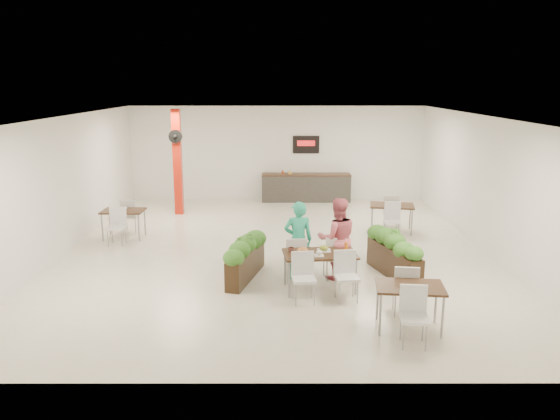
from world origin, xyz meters
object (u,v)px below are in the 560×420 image
object	(u,v)px
main_table	(319,259)
planter_right	(394,253)
red_column	(178,161)
service_counter	(306,187)
diner_woman	(337,239)
side_table_c	(410,294)
side_table_b	(392,209)
side_table_a	(123,215)
diner_man	(298,240)
planter_left	(246,255)

from	to	relation	value
main_table	planter_right	size ratio (longest dim) A/B	0.91
red_column	main_table	world-z (taller)	red_column
service_counter	diner_woman	size ratio (longest dim) A/B	1.77
service_counter	side_table_c	xyz separation A→B (m)	(1.22, -9.97, 0.12)
planter_right	side_table_c	distance (m)	2.51
side_table_b	side_table_a	bearing A→B (deg)	-165.70
diner_woman	main_table	bearing A→B (deg)	52.07
diner_woman	side_table_c	distance (m)	2.59
side_table_c	diner_man	bearing A→B (deg)	131.82
diner_man	planter_right	bearing A→B (deg)	176.65
side_table_b	red_column	bearing A→B (deg)	170.41
red_column	side_table_c	distance (m)	9.69
service_counter	main_table	xyz separation A→B (m)	(-0.13, -8.23, 0.14)
service_counter	side_table_c	world-z (taller)	service_counter
side_table_c	planter_left	bearing A→B (deg)	145.67
main_table	diner_man	world-z (taller)	diner_man
service_counter	diner_woman	xyz separation A→B (m)	(0.28, -7.57, 0.36)
red_column	diner_man	xyz separation A→B (m)	(3.48, -5.71, -0.83)
diner_man	side_table_c	distance (m)	2.97
diner_man	side_table_a	distance (m)	5.35
main_table	diner_woman	world-z (taller)	diner_woman
red_column	side_table_a	xyz separation A→B (m)	(-0.95, -2.72, -1.02)
diner_man	planter_left	bearing A→B (deg)	-5.28
red_column	diner_man	world-z (taller)	red_column
diner_man	planter_right	distance (m)	2.02
planter_right	side_table_b	xyz separation A→B (m)	(0.65, 3.52, 0.12)
diner_woman	side_table_b	distance (m)	4.07
side_table_a	service_counter	bearing A→B (deg)	44.48
diner_man	side_table_b	distance (m)	4.49
diner_man	side_table_b	world-z (taller)	diner_man
service_counter	side_table_b	bearing A→B (deg)	-61.68
main_table	service_counter	bearing A→B (deg)	89.10
planter_left	side_table_c	distance (m)	3.69
main_table	diner_man	distance (m)	0.78
planter_left	side_table_b	xyz separation A→B (m)	(3.73, 3.63, 0.12)
diner_woman	side_table_a	distance (m)	6.03
main_table	diner_woman	xyz separation A→B (m)	(0.41, 0.66, 0.21)
main_table	diner_man	xyz separation A→B (m)	(-0.39, 0.66, 0.18)
red_column	service_counter	world-z (taller)	red_column
red_column	side_table_a	world-z (taller)	red_column
side_table_b	diner_man	bearing A→B (deg)	-117.01
side_table_c	service_counter	bearing A→B (deg)	102.88
red_column	planter_right	xyz separation A→B (m)	(5.47, -5.61, -1.14)
planter_left	planter_right	distance (m)	3.08
planter_left	red_column	bearing A→B (deg)	112.74
planter_right	side_table_c	world-z (taller)	planter_right
diner_man	diner_woman	size ratio (longest dim) A/B	0.96
diner_man	planter_left	size ratio (longest dim) A/B	0.88
service_counter	side_table_a	size ratio (longest dim) A/B	1.84
diner_man	side_table_b	size ratio (longest dim) A/B	0.98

